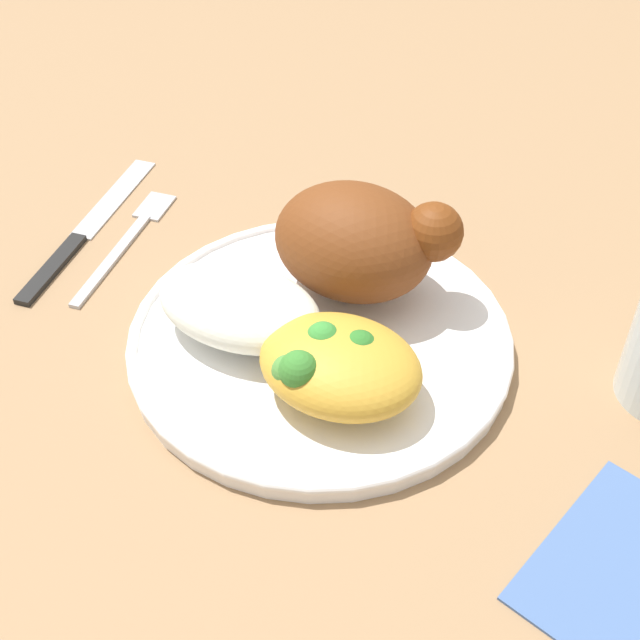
% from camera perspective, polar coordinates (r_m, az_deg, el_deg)
% --- Properties ---
extents(ground_plane, '(2.00, 2.00, 0.00)m').
position_cam_1_polar(ground_plane, '(0.57, -0.00, -1.83)').
color(ground_plane, '#987450').
extents(plate, '(0.25, 0.25, 0.01)m').
position_cam_1_polar(plate, '(0.56, -0.00, -1.27)').
color(plate, white).
rests_on(plate, ground_plane).
extents(roasted_chicken, '(0.12, 0.09, 0.07)m').
position_cam_1_polar(roasted_chicken, '(0.57, 2.92, 5.09)').
color(roasted_chicken, brown).
rests_on(roasted_chicken, plate).
extents(rice_pile, '(0.11, 0.07, 0.04)m').
position_cam_1_polar(rice_pile, '(0.55, -5.32, 0.89)').
color(rice_pile, white).
rests_on(rice_pile, plate).
extents(mac_cheese_with_broccoli, '(0.10, 0.08, 0.04)m').
position_cam_1_polar(mac_cheese_with_broccoli, '(0.51, 1.19, -2.92)').
color(mac_cheese_with_broccoli, gold).
rests_on(mac_cheese_with_broccoli, plate).
extents(fork, '(0.03, 0.14, 0.01)m').
position_cam_1_polar(fork, '(0.67, -12.45, 5.27)').
color(fork, '#B2B2B7').
rests_on(fork, ground_plane).
extents(knife, '(0.04, 0.19, 0.01)m').
position_cam_1_polar(knife, '(0.68, -15.51, 5.30)').
color(knife, black).
rests_on(knife, ground_plane).
extents(napkin, '(0.10, 0.13, 0.00)m').
position_cam_1_polar(napkin, '(0.49, 19.05, -14.93)').
color(napkin, '#47669E').
rests_on(napkin, ground_plane).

